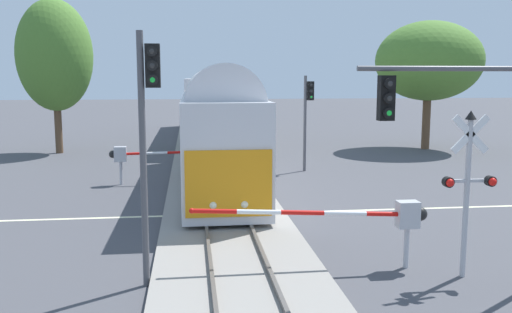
% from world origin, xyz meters
% --- Properties ---
extents(ground_plane, '(220.00, 220.00, 0.00)m').
position_xyz_m(ground_plane, '(0.00, 0.00, 0.00)').
color(ground_plane, '#47474C').
extents(road_centre_stripe, '(44.00, 0.20, 0.01)m').
position_xyz_m(road_centre_stripe, '(0.00, 0.00, 0.00)').
color(road_centre_stripe, beige).
rests_on(road_centre_stripe, ground).
extents(railway_track, '(4.40, 80.00, 0.32)m').
position_xyz_m(railway_track, '(0.00, 0.00, 0.10)').
color(railway_track, gray).
rests_on(railway_track, ground).
extents(commuter_train, '(3.04, 41.24, 5.16)m').
position_xyz_m(commuter_train, '(0.00, 16.38, 2.77)').
color(commuter_train, silver).
rests_on(commuter_train, railway_track).
extents(crossing_gate_near, '(6.22, 0.40, 1.80)m').
position_xyz_m(crossing_gate_near, '(3.71, -6.31, 1.42)').
color(crossing_gate_near, '#B7B7BC').
rests_on(crossing_gate_near, ground).
extents(crossing_signal_mast, '(1.36, 0.44, 4.21)m').
position_xyz_m(crossing_signal_mast, '(5.63, -7.14, 2.57)').
color(crossing_signal_mast, '#B2B2B7').
rests_on(crossing_signal_mast, ground).
extents(crossing_gate_far, '(6.06, 0.40, 1.80)m').
position_xyz_m(crossing_gate_far, '(-3.75, 6.31, 1.40)').
color(crossing_gate_far, '#B7B7BC').
rests_on(crossing_gate_far, ground).
extents(traffic_signal_near_right, '(4.95, 0.38, 5.45)m').
position_xyz_m(traffic_signal_near_right, '(5.67, -7.99, 4.12)').
color(traffic_signal_near_right, '#4C4C51').
rests_on(traffic_signal_near_right, ground).
extents(traffic_signal_median, '(0.53, 0.38, 6.07)m').
position_xyz_m(traffic_signal_median, '(-2.16, -6.81, 4.05)').
color(traffic_signal_median, '#4C4C51').
rests_on(traffic_signal_median, ground).
extents(traffic_signal_far_side, '(0.53, 0.38, 5.11)m').
position_xyz_m(traffic_signal_far_side, '(5.06, 9.01, 3.43)').
color(traffic_signal_far_side, '#4C4C51').
rests_on(traffic_signal_far_side, ground).
extents(oak_behind_train, '(4.86, 4.86, 10.08)m').
position_xyz_m(oak_behind_train, '(-9.89, 18.01, 6.42)').
color(oak_behind_train, brown).
rests_on(oak_behind_train, ground).
extents(maple_right_background, '(7.32, 7.32, 8.89)m').
position_xyz_m(maple_right_background, '(15.32, 17.14, 6.13)').
color(maple_right_background, brown).
rests_on(maple_right_background, ground).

